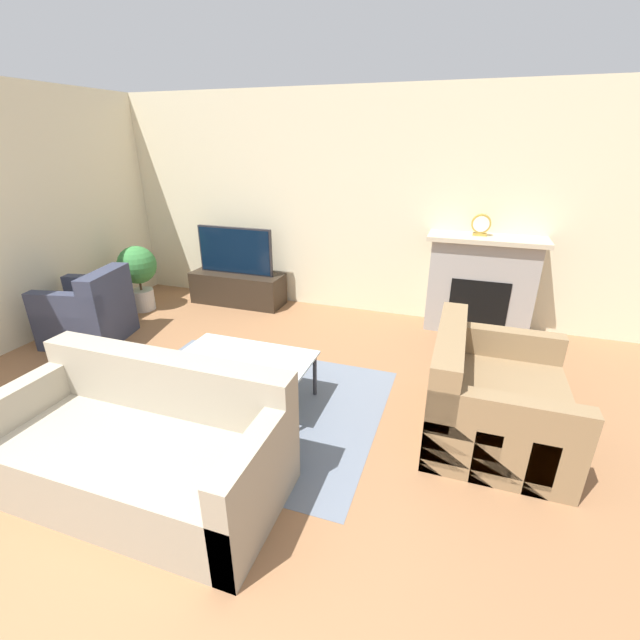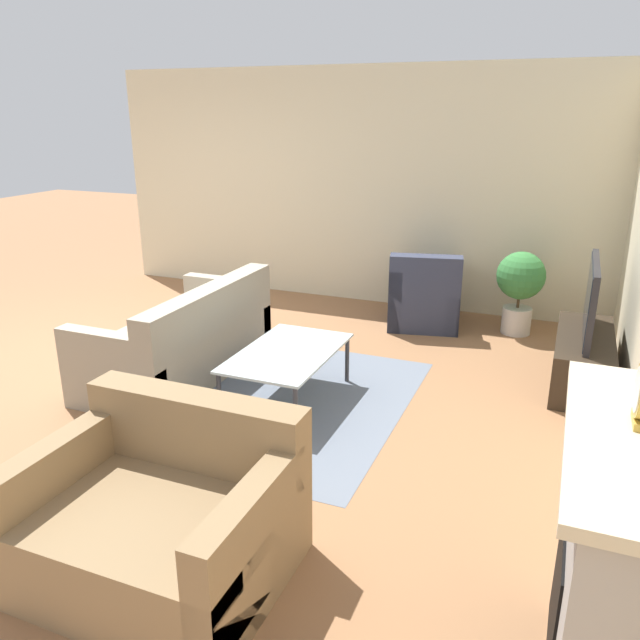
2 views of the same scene
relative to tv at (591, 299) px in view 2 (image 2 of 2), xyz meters
name	(u,v)px [view 2 (image 2 of 2)]	position (x,y,z in m)	size (l,w,h in m)	color
ground_plane	(88,360)	(1.19, -4.26, -0.75)	(20.00, 20.00, 0.00)	#936642
wall_left	(410,190)	(-1.66, -1.97, 0.60)	(0.06, 7.57, 2.70)	beige
area_rug	(285,400)	(1.26, -2.19, -0.74)	(2.35, 1.89, 0.00)	slate
fireplace	(619,562)	(3.14, 0.11, -0.15)	(1.27, 0.46, 1.14)	#9E9993
tv_stand	(583,359)	(0.00, 0.00, -0.53)	(1.28, 0.46, 0.43)	#2D2319
tv	(591,299)	(0.00, 0.00, 0.00)	(1.07, 0.06, 0.63)	#232328
couch_sectional	(183,343)	(1.12, -3.24, -0.46)	(1.84, 0.89, 0.82)	#9E937F
couch_loveseat	(163,520)	(3.24, -1.92, -0.46)	(0.99, 1.24, 0.82)	#8C704C
armchair_by_window	(424,298)	(-1.00, -1.60, -0.44)	(0.92, 0.88, 0.82)	#33384C
coffee_table	(288,355)	(1.26, -2.16, -0.35)	(1.15, 0.69, 0.43)	#333338
potted_plant	(520,284)	(-1.09, -0.64, -0.21)	(0.49, 0.49, 0.86)	beige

